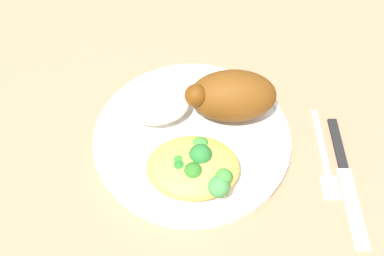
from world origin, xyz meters
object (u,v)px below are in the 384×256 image
Objects in this scene: mac_cheese_with_broccoli at (197,167)px; rice_pile at (156,101)px; fork at (324,157)px; knife at (344,167)px; plate at (192,136)px; roasted_chicken at (231,96)px.

rice_pile is at bearing -63.53° from mac_cheese_with_broccoli.
fork is 0.75× the size of knife.
plate is at bearing -10.52° from fork.
knife is (-0.20, 0.05, -0.01)m from plate.
knife is at bearing 166.38° from plate.
rice_pile is 0.24m from fork.
roasted_chicken is 0.85× the size of fork.
knife reaches higher than fork.
rice_pile reaches higher than fork.
mac_cheese_with_broccoli is at bearing 5.22° from knife.
knife is (-0.02, 0.02, 0.00)m from fork.
roasted_chicken reaches higher than fork.
plate is 0.07m from rice_pile.
fork is (-0.12, 0.07, -0.05)m from roasted_chicken.
roasted_chicken is 0.15m from fork.
mac_cheese_with_broccoli is at bearing 64.36° from roasted_chicken.
rice_pile is at bearing -20.12° from knife.
plate is 2.35× the size of mac_cheese_with_broccoli.
mac_cheese_with_broccoli is at bearing 10.93° from fork.
roasted_chicken is (-0.05, -0.03, 0.04)m from plate.
knife is (-0.14, 0.08, -0.05)m from roasted_chicken.
rice_pile is at bearing -18.48° from fork.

